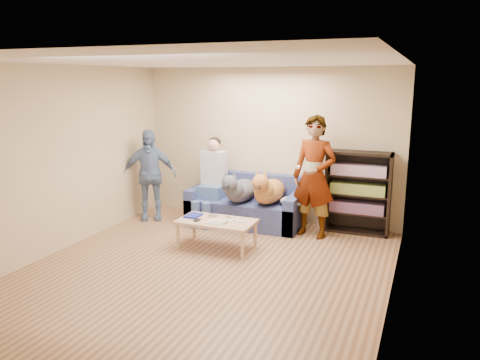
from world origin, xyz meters
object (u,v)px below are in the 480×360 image
at_px(notebook_blue, 193,215).
at_px(dog_tan, 268,190).
at_px(sofa, 246,207).
at_px(person_seated, 212,177).
at_px(coffee_table, 217,223).
at_px(bookshelf, 358,191).
at_px(person_standing_right, 314,177).
at_px(person_standing_left, 149,175).
at_px(camera_silver, 213,215).
at_px(dog_gray, 239,190).

bearing_deg(notebook_blue, dog_tan, 53.64).
xyz_separation_m(sofa, person_seated, (-0.58, -0.13, 0.49)).
bearing_deg(coffee_table, bookshelf, 40.81).
bearing_deg(dog_tan, sofa, 160.10).
xyz_separation_m(person_standing_right, sofa, (-1.19, 0.21, -0.66)).
height_order(person_standing_left, dog_tan, person_standing_left).
height_order(camera_silver, sofa, sofa).
distance_m(dog_gray, dog_tan, 0.47).
bearing_deg(sofa, coffee_table, -88.00).
bearing_deg(sofa, dog_tan, -19.90).
height_order(notebook_blue, sofa, sofa).
xyz_separation_m(person_standing_left, camera_silver, (1.57, -0.77, -0.34)).
relative_size(camera_silver, bookshelf, 0.08).
bearing_deg(person_standing_right, person_standing_left, -165.22).
xyz_separation_m(person_standing_right, dog_tan, (-0.76, 0.06, -0.29)).
distance_m(notebook_blue, coffee_table, 0.41).
relative_size(person_seated, dog_tan, 1.25).
xyz_separation_m(camera_silver, coffee_table, (0.12, -0.12, -0.07)).
distance_m(notebook_blue, sofa, 1.29).
height_order(coffee_table, bookshelf, bookshelf).
distance_m(notebook_blue, camera_silver, 0.29).
height_order(sofa, person_seated, person_seated).
xyz_separation_m(notebook_blue, person_seated, (-0.23, 1.11, 0.34)).
bearing_deg(person_seated, sofa, 12.30).
relative_size(camera_silver, dog_tan, 0.09).
relative_size(dog_tan, bookshelf, 0.90).
relative_size(person_standing_right, person_seated, 1.28).
height_order(notebook_blue, coffee_table, notebook_blue).
relative_size(coffee_table, bookshelf, 0.85).
bearing_deg(coffee_table, notebook_blue, 172.87).
relative_size(person_standing_left, coffee_table, 1.43).
bearing_deg(coffee_table, person_standing_left, 152.20).
relative_size(person_standing_right, dog_gray, 1.50).
bearing_deg(person_seated, person_standing_right, -2.81).
xyz_separation_m(coffee_table, bookshelf, (1.76, 1.52, 0.31)).
bearing_deg(person_standing_right, bookshelf, 47.62).
height_order(person_seated, dog_gray, person_seated).
distance_m(person_seated, dog_gray, 0.58).
height_order(person_standing_right, bookshelf, person_standing_right).
height_order(person_standing_right, coffee_table, person_standing_right).
xyz_separation_m(person_standing_right, dog_gray, (-1.22, -0.03, -0.30)).
bearing_deg(dog_tan, person_seated, 178.25).
bearing_deg(dog_tan, person_standing_right, -4.22).
bearing_deg(dog_gray, person_standing_right, 1.24).
relative_size(person_standing_right, bookshelf, 1.44).
height_order(notebook_blue, dog_tan, dog_tan).
bearing_deg(notebook_blue, camera_silver, 14.04).
distance_m(person_standing_right, camera_silver, 1.66).
bearing_deg(bookshelf, camera_silver, -143.34).
relative_size(person_standing_right, camera_silver, 17.07).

